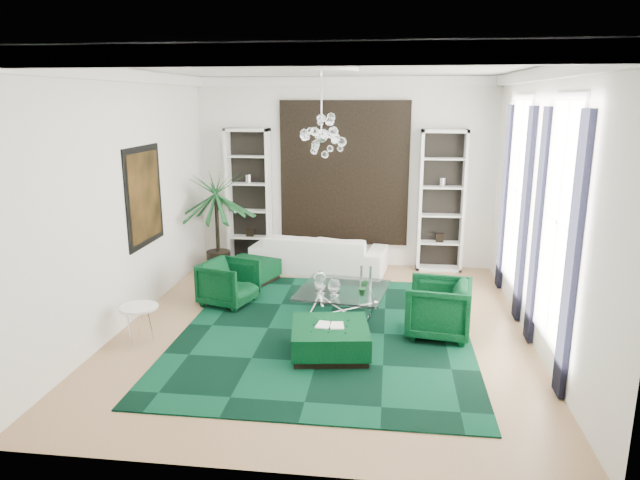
# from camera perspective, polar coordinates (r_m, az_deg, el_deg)

# --- Properties ---
(floor) EXTENTS (6.00, 7.00, 0.02)m
(floor) POSITION_cam_1_polar(r_m,az_deg,el_deg) (8.75, 0.40, -8.78)
(floor) COLOR tan
(floor) RESTS_ON ground
(ceiling) EXTENTS (6.00, 7.00, 0.02)m
(ceiling) POSITION_cam_1_polar(r_m,az_deg,el_deg) (8.08, 0.45, 17.07)
(ceiling) COLOR white
(ceiling) RESTS_ON ground
(wall_back) EXTENTS (6.00, 0.02, 3.80)m
(wall_back) POSITION_cam_1_polar(r_m,az_deg,el_deg) (11.66, 2.45, 6.68)
(wall_back) COLOR white
(wall_back) RESTS_ON ground
(wall_front) EXTENTS (6.00, 0.02, 3.80)m
(wall_front) POSITION_cam_1_polar(r_m,az_deg,el_deg) (4.83, -4.46, -3.78)
(wall_front) COLOR white
(wall_front) RESTS_ON ground
(wall_left) EXTENTS (0.02, 7.00, 3.80)m
(wall_left) POSITION_cam_1_polar(r_m,az_deg,el_deg) (9.06, -18.89, 3.85)
(wall_left) COLOR white
(wall_left) RESTS_ON ground
(wall_right) EXTENTS (0.02, 7.00, 3.80)m
(wall_right) POSITION_cam_1_polar(r_m,az_deg,el_deg) (8.41, 21.28, 2.92)
(wall_right) COLOR white
(wall_right) RESTS_ON ground
(crown_molding) EXTENTS (6.00, 7.00, 0.18)m
(crown_molding) POSITION_cam_1_polar(r_m,az_deg,el_deg) (8.08, 0.45, 16.29)
(crown_molding) COLOR white
(crown_molding) RESTS_ON ceiling
(ceiling_medallion) EXTENTS (0.90, 0.90, 0.05)m
(ceiling_medallion) POSITION_cam_1_polar(r_m,az_deg,el_deg) (8.38, 0.70, 16.68)
(ceiling_medallion) COLOR white
(ceiling_medallion) RESTS_ON ceiling
(tapestry) EXTENTS (2.50, 0.06, 2.80)m
(tapestry) POSITION_cam_1_polar(r_m,az_deg,el_deg) (11.61, 2.43, 6.65)
(tapestry) COLOR black
(tapestry) RESTS_ON wall_back
(shelving_left) EXTENTS (0.90, 0.38, 2.80)m
(shelving_left) POSITION_cam_1_polar(r_m,az_deg,el_deg) (11.85, -7.11, 4.26)
(shelving_left) COLOR white
(shelving_left) RESTS_ON floor
(shelving_right) EXTENTS (0.90, 0.38, 2.80)m
(shelving_right) POSITION_cam_1_polar(r_m,az_deg,el_deg) (11.54, 12.06, 3.80)
(shelving_right) COLOR white
(shelving_right) RESTS_ON floor
(painting) EXTENTS (0.04, 1.30, 1.60)m
(painting) POSITION_cam_1_polar(r_m,az_deg,el_deg) (9.58, -17.11, 4.20)
(painting) COLOR black
(painting) RESTS_ON wall_left
(window_near) EXTENTS (0.03, 1.10, 2.90)m
(window_near) POSITION_cam_1_polar(r_m,az_deg,el_deg) (7.55, 22.73, 1.63)
(window_near) COLOR white
(window_near) RESTS_ON wall_right
(curtain_near_a) EXTENTS (0.07, 0.30, 3.25)m
(curtain_near_a) POSITION_cam_1_polar(r_m,az_deg,el_deg) (6.87, 23.93, -1.77)
(curtain_near_a) COLOR black
(curtain_near_a) RESTS_ON floor
(curtain_near_b) EXTENTS (0.07, 0.30, 3.25)m
(curtain_near_b) POSITION_cam_1_polar(r_m,az_deg,el_deg) (8.33, 20.95, 1.10)
(curtain_near_b) COLOR black
(curtain_near_b) RESTS_ON floor
(window_far) EXTENTS (0.03, 1.10, 2.90)m
(window_far) POSITION_cam_1_polar(r_m,az_deg,el_deg) (9.84, 19.12, 4.59)
(window_far) COLOR white
(window_far) RESTS_ON wall_right
(curtain_far_a) EXTENTS (0.07, 0.30, 3.25)m
(curtain_far_a) POSITION_cam_1_polar(r_m,az_deg,el_deg) (9.13, 19.75, 2.26)
(curtain_far_a) COLOR black
(curtain_far_a) RESTS_ON floor
(curtain_far_b) EXTENTS (0.07, 0.30, 3.25)m
(curtain_far_b) POSITION_cam_1_polar(r_m,az_deg,el_deg) (10.63, 17.99, 3.95)
(curtain_far_b) COLOR black
(curtain_far_b) RESTS_ON floor
(rug) EXTENTS (4.20, 5.00, 0.02)m
(rug) POSITION_cam_1_polar(r_m,az_deg,el_deg) (8.57, 0.55, -9.13)
(rug) COLOR black
(rug) RESTS_ON floor
(sofa) EXTENTS (2.74, 1.36, 0.77)m
(sofa) POSITION_cam_1_polar(r_m,az_deg,el_deg) (11.35, -0.09, -1.32)
(sofa) COLOR white
(sofa) RESTS_ON floor
(armchair_left) EXTENTS (1.02, 1.01, 0.75)m
(armchair_left) POSITION_cam_1_polar(r_m,az_deg,el_deg) (9.69, -9.10, -4.26)
(armchair_left) COLOR black
(armchair_left) RESTS_ON floor
(armchair_right) EXTENTS (1.03, 1.01, 0.83)m
(armchair_right) POSITION_cam_1_polar(r_m,az_deg,el_deg) (8.49, 11.75, -6.73)
(armchair_right) COLOR black
(armchair_right) RESTS_ON floor
(coffee_table) EXTENTS (1.50, 1.50, 0.46)m
(coffee_table) POSITION_cam_1_polar(r_m,az_deg,el_deg) (9.10, 2.30, -6.26)
(coffee_table) COLOR white
(coffee_table) RESTS_ON floor
(ottoman_side) EXTENTS (1.18, 1.18, 0.41)m
(ottoman_side) POSITION_cam_1_polar(r_m,az_deg,el_deg) (10.83, -7.17, -3.18)
(ottoman_side) COLOR black
(ottoman_side) RESTS_ON floor
(ottoman_front) EXTENTS (1.16, 1.16, 0.41)m
(ottoman_front) POSITION_cam_1_polar(r_m,az_deg,el_deg) (7.81, 1.02, -9.96)
(ottoman_front) COLOR black
(ottoman_front) RESTS_ON floor
(book) EXTENTS (0.38, 0.25, 0.03)m
(book) POSITION_cam_1_polar(r_m,az_deg,el_deg) (7.72, 1.03, -8.48)
(book) COLOR white
(book) RESTS_ON ottoman_front
(side_table) EXTENTS (0.61, 0.61, 0.51)m
(side_table) POSITION_cam_1_polar(r_m,az_deg,el_deg) (8.56, -17.53, -8.05)
(side_table) COLOR white
(side_table) RESTS_ON floor
(palm) EXTENTS (2.04, 2.04, 2.57)m
(palm) POSITION_cam_1_polar(r_m,az_deg,el_deg) (11.32, -10.32, 3.10)
(palm) COLOR #164B22
(palm) RESTS_ON floor
(chandelier) EXTENTS (0.95, 0.95, 0.68)m
(chandelier) POSITION_cam_1_polar(r_m,az_deg,el_deg) (8.26, 0.14, 10.34)
(chandelier) COLOR white
(chandelier) RESTS_ON ceiling
(table_plant) EXTENTS (0.17, 0.15, 0.26)m
(table_plant) POSITION_cam_1_polar(r_m,az_deg,el_deg) (8.70, 4.35, -4.75)
(table_plant) COLOR #164B22
(table_plant) RESTS_ON coffee_table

